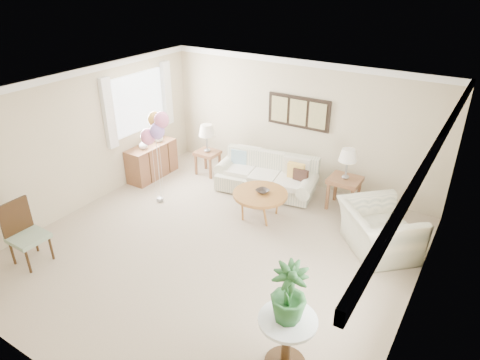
% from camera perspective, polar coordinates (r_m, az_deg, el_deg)
% --- Properties ---
extents(ground_plane, '(6.00, 6.00, 0.00)m').
position_cam_1_polar(ground_plane, '(7.20, -3.16, -9.15)').
color(ground_plane, tan).
extents(room_shell, '(6.04, 6.04, 2.60)m').
position_cam_1_polar(room_shell, '(6.51, -3.85, 3.23)').
color(room_shell, beige).
rests_on(room_shell, ground).
extents(wall_art_triptych, '(1.35, 0.06, 0.65)m').
position_cam_1_polar(wall_art_triptych, '(8.83, 7.80, 8.95)').
color(wall_art_triptych, black).
rests_on(wall_art_triptych, ground).
extents(sofa, '(2.28, 1.12, 0.80)m').
position_cam_1_polar(sofa, '(8.79, 3.59, 0.37)').
color(sofa, beige).
rests_on(sofa, ground).
extents(end_table_left, '(0.49, 0.45, 0.54)m').
position_cam_1_polar(end_table_left, '(9.50, -4.35, 3.33)').
color(end_table_left, brown).
rests_on(end_table_left, ground).
extents(end_table_right, '(0.58, 0.53, 0.64)m').
position_cam_1_polar(end_table_right, '(8.31, 13.78, -0.40)').
color(end_table_right, brown).
rests_on(end_table_right, ground).
extents(lamp_left, '(0.35, 0.35, 0.62)m').
position_cam_1_polar(lamp_left, '(9.29, -4.47, 6.50)').
color(lamp_left, gray).
rests_on(lamp_left, end_table_left).
extents(lamp_right, '(0.34, 0.34, 0.59)m').
position_cam_1_polar(lamp_right, '(8.07, 14.21, 3.10)').
color(lamp_right, gray).
rests_on(lamp_right, end_table_right).
extents(coffee_table, '(1.01, 1.01, 0.51)m').
position_cam_1_polar(coffee_table, '(7.80, 2.72, -1.98)').
color(coffee_table, '#995F2A').
rests_on(coffee_table, ground).
extents(decor_bowl, '(0.29, 0.29, 0.06)m').
position_cam_1_polar(decor_bowl, '(7.78, 3.03, -1.49)').
color(decor_bowl, '#2C2420').
rests_on(decor_bowl, coffee_table).
extents(armchair, '(1.58, 1.59, 0.78)m').
position_cam_1_polar(armchair, '(7.30, 17.98, -6.36)').
color(armchair, beige).
rests_on(armchair, ground).
extents(side_table, '(0.67, 0.67, 0.73)m').
position_cam_1_polar(side_table, '(5.12, 6.31, -19.34)').
color(side_table, silver).
rests_on(side_table, ground).
extents(potted_plant, '(0.52, 0.52, 0.72)m').
position_cam_1_polar(potted_plant, '(4.76, 6.51, -14.75)').
color(potted_plant, '#225028').
rests_on(potted_plant, side_table).
extents(accent_chair, '(0.51, 0.51, 1.03)m').
position_cam_1_polar(accent_chair, '(7.44, -26.82, -6.17)').
color(accent_chair, gray).
rests_on(accent_chair, ground).
extents(credenza, '(0.46, 1.20, 0.74)m').
position_cam_1_polar(credenza, '(9.58, -11.65, 2.53)').
color(credenza, brown).
rests_on(credenza, ground).
extents(vase_white, '(0.23, 0.23, 0.20)m').
position_cam_1_polar(vase_white, '(9.24, -12.78, 4.65)').
color(vase_white, silver).
rests_on(vase_white, credenza).
extents(vase_sage, '(0.24, 0.24, 0.20)m').
position_cam_1_polar(vase_sage, '(9.56, -10.80, 5.61)').
color(vase_sage, silver).
rests_on(vase_sage, credenza).
extents(balloon_cluster, '(0.53, 0.46, 1.87)m').
position_cam_1_polar(balloon_cluster, '(8.02, -11.21, 6.89)').
color(balloon_cluster, gray).
rests_on(balloon_cluster, ground).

